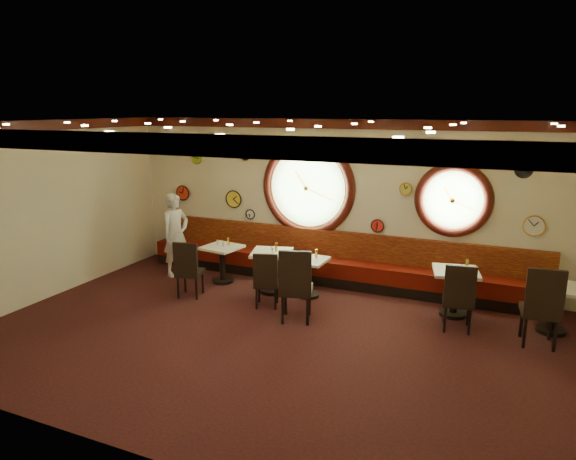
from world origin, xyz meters
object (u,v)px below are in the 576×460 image
Objects in this scene: condiment_d_salt at (452,267)px; condiment_e_salt at (548,281)px; chair_b at (266,277)px; table_b at (272,267)px; condiment_d_bottle at (467,265)px; condiment_e_pepper at (560,283)px; waiter at (176,235)px; condiment_a_pepper at (223,244)px; condiment_a_bottle at (228,241)px; condiment_b_pepper at (273,251)px; condiment_b_bottle at (276,247)px; table_e at (554,303)px; chair_a at (188,266)px; condiment_b_salt at (271,248)px; table_c at (308,273)px; condiment_e_bottle at (563,281)px; chair_d at (459,293)px; condiment_c_bottle at (316,254)px; chair_c at (296,281)px; condiment_a_salt at (218,242)px; table_a at (222,259)px; condiment_c_salt at (305,256)px; table_d at (455,287)px; chair_e at (542,302)px; condiment_c_pepper at (311,257)px; condiment_d_pepper at (461,268)px.

condiment_d_salt reaches higher than condiment_e_salt.
table_b is at bearing 89.41° from chair_b.
condiment_e_pepper is (1.36, -0.21, -0.06)m from condiment_d_bottle.
condiment_d_bottle is 0.10× the size of waiter.
condiment_a_bottle is at bearing 59.28° from condiment_a_pepper.
condiment_e_pepper is at bearing 1.94° from condiment_b_pepper.
condiment_b_bottle is at bearing -179.46° from condiment_e_pepper.
chair_a is at bearing -170.58° from table_e.
condiment_b_salt is 0.96× the size of condiment_a_pepper.
table_c is 4.69× the size of condiment_e_bottle.
chair_d is at bearing -157.26° from condiment_e_bottle.
table_b is 0.89m from condiment_c_bottle.
table_c is at bearing -133.23° from condiment_c_bottle.
condiment_e_pepper reaches higher than table_c.
condiment_a_salt is at bearing 132.57° from chair_c.
chair_c is (2.11, -1.25, 0.24)m from table_a.
table_b is 1.36× the size of chair_a.
condiment_b_salt is 0.97× the size of condiment_c_salt.
condiment_a_bottle reaches higher than table_a.
condiment_a_pepper is at bearing 172.74° from table_b.
chair_a is 4.28× the size of condiment_e_bottle.
condiment_b_bottle is at bearing -178.71° from table_e.
chair_d reaches higher than chair_b.
condiment_a_pepper is (-4.40, -0.07, 0.29)m from table_d.
chair_e is 8.33× the size of condiment_c_pepper.
chair_a is at bearing -167.12° from condiment_d_pepper.
table_c is at bearing 4.24° from condiment_b_bottle.
condiment_c_salt is 0.57× the size of condiment_a_bottle.
waiter reaches higher than condiment_b_salt.
table_b is 1.24× the size of table_c.
condiment_d_pepper is at bearing -73.03° from waiter.
table_e is 1.59m from condiment_d_salt.
table_c is at bearing -3.14° from condiment_a_salt.
condiment_b_bottle reaches higher than condiment_e_salt.
chair_d is 3.36m from condiment_b_bottle.
table_c is 7.14× the size of condiment_d_salt.
table_b is at bearing -173.08° from condiment_c_pepper.
condiment_a_bottle reaches higher than condiment_c_salt.
condiment_b_pepper reaches higher than condiment_b_salt.
condiment_d_pepper is at bearing 0.02° from condiment_c_bottle.
table_d is 1.30× the size of chair_a.
condiment_b_pepper is 0.05× the size of waiter.
condiment_d_salt is (2.95, 0.96, 0.27)m from chair_b.
condiment_d_pepper is (3.39, 0.13, 0.01)m from condiment_b_salt.
condiment_a_salt is 5.91m from condiment_e_salt.
chair_c is 2.62m from condiment_d_salt.
condiment_d_salt is 4.33m from condiment_a_pepper.
chair_a is 0.87× the size of chair_e.
condiment_d_bottle is at bearing 1.18° from condiment_a_salt.
condiment_e_bottle is (3.88, 1.28, 0.14)m from chair_c.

